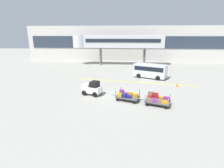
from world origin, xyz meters
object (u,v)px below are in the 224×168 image
object	(u,v)px
baggage_tug	(92,88)
baggage_cart_middle	(157,99)
safety_cone_near	(177,85)
baggage_cart_lead	(127,96)
shuttle_van	(150,70)

from	to	relation	value
baggage_tug	baggage_cart_middle	world-z (taller)	baggage_tug
safety_cone_near	baggage_cart_lead	bearing A→B (deg)	-140.72
baggage_cart_middle	shuttle_van	world-z (taller)	shuttle_van
baggage_cart_lead	safety_cone_near	xyz separation A→B (m)	(6.44, 5.26, -0.21)
baggage_cart_lead	baggage_tug	bearing A→B (deg)	160.87
baggage_cart_middle	safety_cone_near	xyz separation A→B (m)	(3.61, 6.28, -0.27)
baggage_tug	shuttle_van	bearing A→B (deg)	48.62
baggage_cart_middle	baggage_tug	bearing A→B (deg)	160.62
baggage_cart_lead	safety_cone_near	bearing A→B (deg)	39.28
baggage_tug	baggage_cart_middle	bearing A→B (deg)	-19.38
baggage_cart_lead	shuttle_van	distance (m)	10.35
baggage_tug	shuttle_van	size ratio (longest dim) A/B	0.46
baggage_tug	baggage_cart_lead	world-z (taller)	baggage_tug
baggage_tug	shuttle_van	xyz separation A→B (m)	(7.37, 8.37, 0.48)
baggage_cart_lead	shuttle_van	bearing A→B (deg)	70.07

